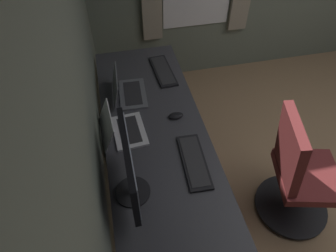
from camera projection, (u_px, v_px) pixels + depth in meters
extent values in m
cube|color=slate|center=(75.00, 154.00, 1.19)|extent=(4.78, 0.10, 2.60)
cube|color=#38383D|center=(160.00, 152.00, 1.93)|extent=(2.37, 0.69, 0.03)
cylinder|color=silver|center=(166.00, 83.00, 2.99)|extent=(0.05, 0.05, 0.70)
cylinder|color=silver|center=(109.00, 91.00, 2.90)|extent=(0.05, 0.05, 0.70)
cube|color=#38383D|center=(151.00, 156.00, 2.37)|extent=(0.40, 0.50, 0.69)
cube|color=silver|center=(182.00, 150.00, 2.41)|extent=(0.37, 0.01, 0.61)
cylinder|color=black|center=(133.00, 192.00, 1.71)|extent=(0.20, 0.20, 0.01)
cylinder|color=black|center=(132.00, 187.00, 1.67)|extent=(0.04, 0.04, 0.10)
cube|color=black|center=(129.00, 165.00, 1.52)|extent=(0.52, 0.03, 0.31)
cube|color=#B2BCCC|center=(132.00, 164.00, 1.52)|extent=(0.48, 0.01, 0.27)
cube|color=#595B60|center=(133.00, 94.00, 2.28)|extent=(0.35, 0.22, 0.01)
cube|color=#262628|center=(133.00, 93.00, 2.28)|extent=(0.28, 0.14, 0.00)
cube|color=#595B60|center=(115.00, 85.00, 2.20)|extent=(0.34, 0.07, 0.19)
cube|color=#4C1960|center=(115.00, 85.00, 2.20)|extent=(0.31, 0.06, 0.16)
cube|color=silver|center=(129.00, 131.00, 2.03)|extent=(0.32, 0.23, 0.01)
cube|color=#262628|center=(129.00, 130.00, 2.02)|extent=(0.25, 0.15, 0.00)
cube|color=silver|center=(106.00, 125.00, 1.93)|extent=(0.31, 0.10, 0.18)
cube|color=#19234C|center=(106.00, 125.00, 1.93)|extent=(0.28, 0.09, 0.15)
cube|color=black|center=(194.00, 162.00, 1.85)|extent=(0.43, 0.16, 0.02)
cube|color=#2D2D30|center=(194.00, 160.00, 1.84)|extent=(0.38, 0.13, 0.00)
cube|color=black|center=(163.00, 71.00, 2.48)|extent=(0.43, 0.17, 0.02)
cube|color=#2D2D30|center=(163.00, 70.00, 2.47)|extent=(0.38, 0.14, 0.00)
ellipsoid|color=black|center=(176.00, 116.00, 2.11)|extent=(0.06, 0.10, 0.03)
cube|color=maroon|center=(308.00, 176.00, 2.11)|extent=(0.53, 0.51, 0.07)
cube|color=maroon|center=(290.00, 150.00, 1.90)|extent=(0.42, 0.22, 0.50)
cylinder|color=black|center=(298.00, 192.00, 2.27)|extent=(0.05, 0.05, 0.37)
cylinder|color=black|center=(290.00, 206.00, 2.41)|extent=(0.56, 0.56, 0.03)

